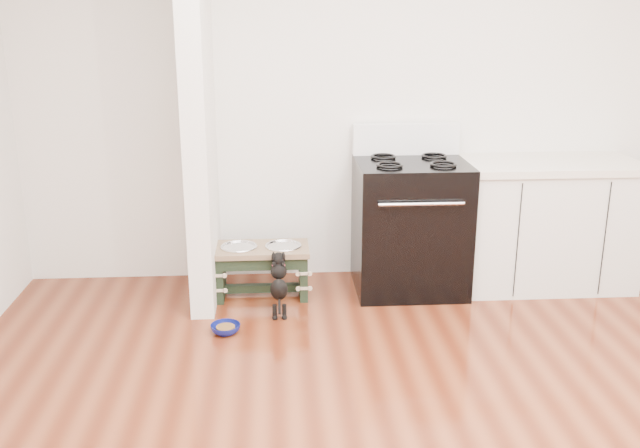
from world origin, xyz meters
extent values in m
plane|color=silver|center=(0.00, 2.50, 1.35)|extent=(5.00, 0.00, 5.00)
cube|color=silver|center=(-1.18, 2.10, 1.35)|extent=(0.15, 0.80, 2.70)
cube|color=black|center=(0.25, 2.15, 0.46)|extent=(0.76, 0.65, 0.92)
cube|color=black|center=(0.25, 1.84, 0.40)|extent=(0.58, 0.02, 0.50)
cylinder|color=silver|center=(0.25, 1.80, 0.72)|extent=(0.56, 0.02, 0.02)
cube|color=white|center=(0.25, 2.43, 1.03)|extent=(0.76, 0.08, 0.22)
torus|color=black|center=(0.07, 2.01, 0.93)|extent=(0.18, 0.18, 0.02)
torus|color=black|center=(0.43, 2.01, 0.93)|extent=(0.18, 0.18, 0.02)
torus|color=black|center=(0.07, 2.29, 0.93)|extent=(0.18, 0.18, 0.02)
torus|color=black|center=(0.43, 2.29, 0.93)|extent=(0.18, 0.18, 0.02)
cube|color=silver|center=(1.23, 2.18, 0.43)|extent=(1.20, 0.60, 0.86)
cube|color=beige|center=(1.23, 2.18, 0.89)|extent=(1.24, 0.64, 0.05)
cube|color=black|center=(1.23, 1.92, 0.05)|extent=(1.20, 0.06, 0.10)
cube|color=black|center=(-1.08, 2.08, 0.16)|extent=(0.05, 0.31, 0.32)
cube|color=black|center=(-0.51, 2.08, 0.16)|extent=(0.05, 0.31, 0.32)
cube|color=black|center=(-0.79, 1.94, 0.28)|extent=(0.52, 0.03, 0.08)
cube|color=black|center=(-0.79, 2.08, 0.05)|extent=(0.52, 0.05, 0.05)
cube|color=brown|center=(-0.79, 2.08, 0.34)|extent=(0.65, 0.35, 0.04)
cylinder|color=silver|center=(-0.95, 2.08, 0.34)|extent=(0.22, 0.22, 0.04)
cylinder|color=silver|center=(-0.64, 2.08, 0.34)|extent=(0.22, 0.22, 0.04)
torus|color=silver|center=(-0.95, 2.08, 0.36)|extent=(0.25, 0.25, 0.02)
torus|color=silver|center=(-0.64, 2.08, 0.36)|extent=(0.25, 0.25, 0.02)
cylinder|color=black|center=(-0.71, 1.68, 0.05)|extent=(0.03, 0.03, 0.10)
cylinder|color=black|center=(-0.65, 1.68, 0.05)|extent=(0.03, 0.03, 0.10)
sphere|color=black|center=(-0.71, 1.67, 0.01)|extent=(0.04, 0.04, 0.04)
sphere|color=black|center=(-0.65, 1.67, 0.01)|extent=(0.04, 0.04, 0.04)
ellipsoid|color=black|center=(-0.68, 1.74, 0.18)|extent=(0.11, 0.27, 0.24)
sphere|color=black|center=(-0.68, 1.82, 0.27)|extent=(0.11, 0.11, 0.11)
sphere|color=black|center=(-0.68, 1.86, 0.34)|extent=(0.09, 0.09, 0.09)
sphere|color=black|center=(-0.71, 1.92, 0.34)|extent=(0.03, 0.03, 0.03)
sphere|color=black|center=(-0.65, 1.92, 0.34)|extent=(0.03, 0.03, 0.03)
cylinder|color=black|center=(-0.68, 1.64, 0.10)|extent=(0.02, 0.08, 0.09)
torus|color=#EE4659|center=(-0.68, 1.84, 0.31)|extent=(0.09, 0.06, 0.08)
imported|color=#0C125A|center=(-1.01, 1.49, 0.03)|extent=(0.19, 0.19, 0.06)
cylinder|color=#583019|center=(-1.01, 1.49, 0.03)|extent=(0.12, 0.12, 0.02)
camera|label=1|loc=(-0.69, -2.56, 1.94)|focal=40.00mm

